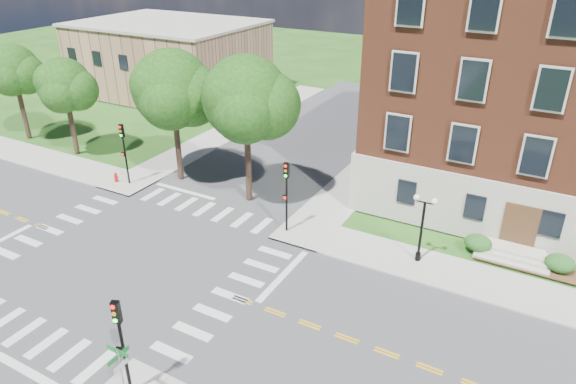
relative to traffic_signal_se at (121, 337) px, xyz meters
The scene contains 18 objects.
ground 11.00m from the traffic_signal_se, 134.44° to the left, with size 160.00×160.00×0.00m, color #1F4F16.
road_ew 11.00m from the traffic_signal_se, 134.44° to the left, with size 90.00×12.00×0.01m, color #3D3D3F.
road_ns 11.00m from the traffic_signal_se, 134.44° to the left, with size 12.00×90.00×0.01m, color #3D3D3F.
sidewalk_ne 24.45m from the traffic_signal_se, 70.73° to the left, with size 34.00×34.00×0.12m.
sidewalk_nw 32.42m from the traffic_signal_se, 134.82° to the left, with size 34.00×34.00×0.12m.
crosswalk_east 8.17m from the traffic_signal_se, 91.30° to the left, with size 2.20×10.20×0.02m, color silver, non-canonical shape.
stop_bar_east 11.08m from the traffic_signal_se, 82.26° to the left, with size 0.40×5.50×0.00m, color silver.
secondary_building 47.66m from the traffic_signal_se, 128.06° to the left, with size 20.40×15.40×8.30m.
tree_a 35.87m from the traffic_signal_se, 149.48° to the left, with size 4.54×4.54×8.76m.
tree_b 29.62m from the traffic_signal_se, 143.20° to the left, with size 4.46×4.46×8.35m.
tree_c 21.99m from the traffic_signal_se, 123.94° to the left, with size 5.88×5.88×10.13m.
tree_d 18.82m from the traffic_signal_se, 106.95° to the left, with size 5.85×5.85×10.45m.
traffic_signal_se is the anchor object (origin of this frame).
traffic_signal_ne 14.84m from the traffic_signal_se, 92.87° to the left, with size 0.34×0.38×4.80m.
traffic_signal_nw 21.30m from the traffic_signal_se, 134.56° to the left, with size 0.35×0.40×4.80m.
twin_lamp_west 17.41m from the traffic_signal_se, 63.61° to the left, with size 1.36×0.36×4.23m.
street_sign_pole 1.13m from the traffic_signal_se, 55.27° to the right, with size 1.10×1.10×3.10m.
fire_hydrant 22.06m from the traffic_signal_se, 137.08° to the left, with size 0.35×0.35×0.75m.
Camera 1 is at (20.64, -17.93, 17.33)m, focal length 32.00 mm.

